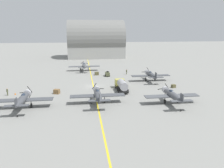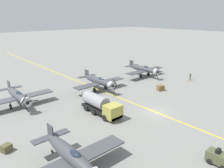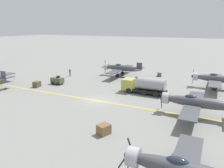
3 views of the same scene
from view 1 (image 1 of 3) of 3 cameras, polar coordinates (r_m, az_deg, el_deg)
The scene contains 16 objects.
ground_plane at distance 62.68m, azimuth -4.90°, elevation -0.53°, with size 400.00×400.00×0.00m, color gray.
taxiway_stripe at distance 62.68m, azimuth -4.90°, elevation -0.52°, with size 0.30×160.00×0.01m, color yellow.
airplane_near_center at distance 47.62m, azimuth -3.73°, elevation -2.81°, with size 12.00×9.98×3.65m.
airplane_mid_right at distance 68.84m, azimuth 10.15°, elevation 2.37°, with size 12.00×9.98×3.65m.
airplane_far_center at distance 85.18m, azimuth -7.27°, elevation 4.76°, with size 12.00×9.98×3.65m.
airplane_near_right at distance 49.11m, azimuth 15.50°, elevation -2.78°, with size 12.00×9.98×3.65m.
airplane_near_left at distance 48.27m, azimuth -22.31°, elevation -3.65°, with size 12.00×9.98×3.65m.
fuel_tanker at distance 57.64m, azimuth 2.52°, elevation -0.26°, with size 2.68×8.00×2.98m.
tow_tractor at distance 75.27m, azimuth -1.20°, elevation 2.66°, with size 1.57×2.60×1.79m.
ground_crew_walking at distance 78.32m, azimuth 3.84°, elevation 3.26°, with size 0.40×0.40×1.85m.
ground_crew_inspecting at distance 59.27m, azimuth -25.67°, elevation -1.79°, with size 0.40×0.40×1.85m.
supply_crate_by_tanker at distance 56.75m, azimuth -14.24°, elevation -1.92°, with size 1.37×1.14×1.14m, color brown.
supply_crate_mid_lane at distance 62.99m, azimuth 15.77°, elevation -0.53°, with size 1.08×0.90×0.90m, color brown.
supply_crate_outboard at distance 77.22m, azimuth -4.02°, elevation 2.75°, with size 1.34×1.12×1.12m, color brown.
traffic_cone at distance 59.35m, azimuth -23.97°, elevation -2.32°, with size 0.36×0.36×0.55m, color orange.
hangar at distance 125.15m, azimuth -4.25°, elevation 10.98°, with size 30.63×20.14×20.52m.
Camera 1 is at (-2.92, -60.53, 16.04)m, focal length 35.00 mm.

